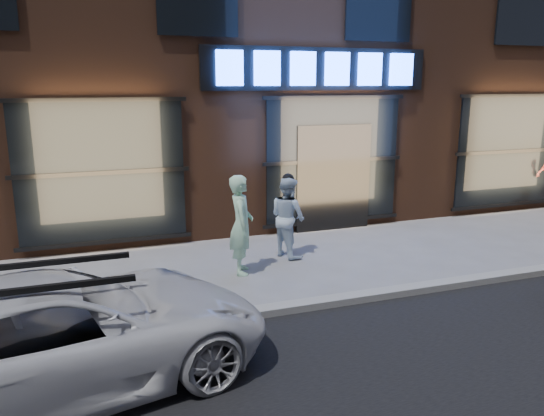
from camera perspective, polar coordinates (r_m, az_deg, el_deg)
The scene contains 6 objects.
ground at distance 9.21m, azimuth 17.21°, elevation -8.36°, with size 90.00×90.00×0.00m, color slate.
curb at distance 9.19m, azimuth 17.24°, elevation -8.01°, with size 60.00×0.25×0.12m, color gray.
storefront_building at distance 15.81m, azimuth 0.16°, elevation 20.00°, with size 30.20×8.28×10.30m.
man_bowtie at distance 9.31m, azimuth -3.33°, elevation -1.80°, with size 0.64×0.42×1.77m, color #ACE3B8.
man_cap at distance 10.24m, azimuth 1.71°, elevation -0.96°, with size 0.76×0.59×1.57m, color white.
white_suv at distance 6.35m, azimuth -21.82°, elevation -12.49°, with size 2.15×4.66×1.29m, color silver.
Camera 1 is at (-5.26, -6.80, 3.31)m, focal length 35.00 mm.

